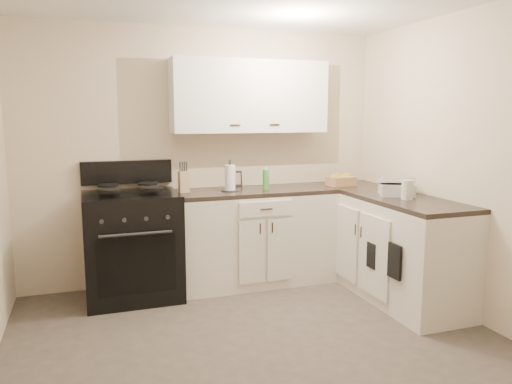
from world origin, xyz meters
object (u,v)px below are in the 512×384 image
object	(u,v)px
knife_block	(184,182)
countertop_grill	(397,189)
stove	(133,248)
paper_towel	(230,178)
wicker_basket	(341,181)

from	to	relation	value
knife_block	countertop_grill	xyz separation A→B (m)	(1.79, -0.81, -0.05)
stove	paper_towel	world-z (taller)	paper_towel
stove	wicker_basket	world-z (taller)	wicker_basket
knife_block	paper_towel	distance (m)	0.44
knife_block	wicker_basket	xyz separation A→B (m)	(1.63, -0.08, -0.05)
wicker_basket	countertop_grill	xyz separation A→B (m)	(0.16, -0.73, 0.01)
stove	countertop_grill	world-z (taller)	countertop_grill
paper_towel	countertop_grill	world-z (taller)	paper_towel
paper_towel	countertop_grill	distance (m)	1.55
stove	wicker_basket	xyz separation A→B (m)	(2.12, -0.01, 0.53)
paper_towel	countertop_grill	size ratio (longest dim) A/B	0.85
wicker_basket	countertop_grill	distance (m)	0.75
paper_towel	wicker_basket	bearing A→B (deg)	-0.58
wicker_basket	countertop_grill	size ratio (longest dim) A/B	0.93
wicker_basket	paper_towel	bearing A→B (deg)	179.42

